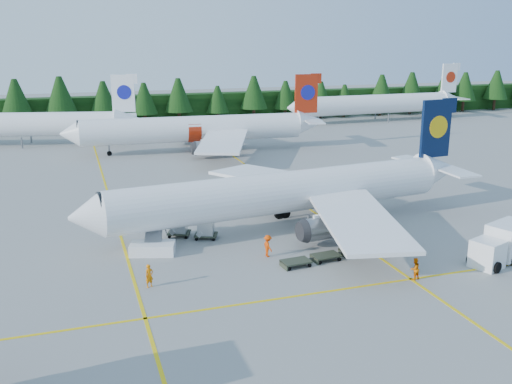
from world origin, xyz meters
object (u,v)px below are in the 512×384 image
object	(u,v)px
airliner_navy	(276,194)
airstairs	(153,245)
service_truck	(501,244)
airliner_red	(189,130)

from	to	relation	value
airliner_navy	airstairs	distance (m)	12.62
airliner_navy	service_truck	size ratio (longest dim) A/B	5.97
airliner_red	airstairs	xyz separation A→B (m)	(-12.12, -42.72, -2.86)
airliner_red	service_truck	xyz separation A→B (m)	(14.58, -53.49, -2.10)
airliner_navy	service_truck	distance (m)	19.98
airliner_navy	airliner_red	distance (m)	40.06
airliner_navy	airstairs	xyz separation A→B (m)	(-12.04, -2.65, -2.73)
airstairs	service_truck	world-z (taller)	airstairs
airstairs	airliner_navy	bearing A→B (deg)	29.02
airliner_navy	airstairs	bearing A→B (deg)	-173.92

